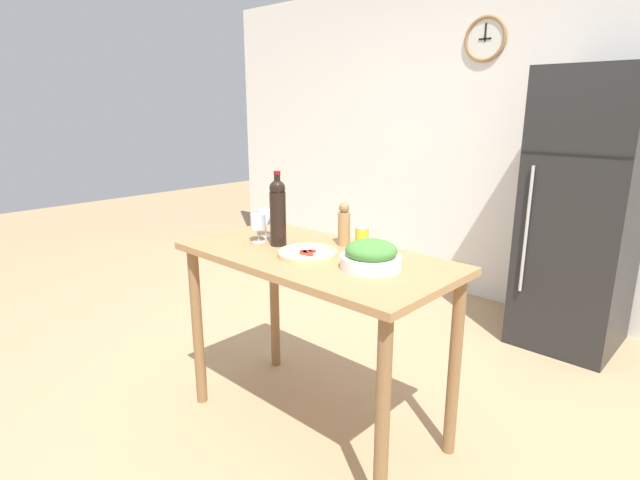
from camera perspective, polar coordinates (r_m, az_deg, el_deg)
ground_plane at (r=2.71m, az=-0.51°, el=-20.24°), size 14.00×14.00×0.00m
wall_back at (r=4.16m, az=21.64°, el=10.38°), size 6.40×0.09×2.60m
refrigerator at (r=3.65m, az=27.79°, el=2.80°), size 0.62×0.70×1.80m
prep_counter at (r=2.35m, az=-0.55°, el=-4.82°), size 1.32×0.67×0.90m
wine_bottle at (r=2.42m, az=-4.84°, el=3.31°), size 0.08×0.08×0.36m
wine_glass_near at (r=2.50m, az=-7.08°, el=1.93°), size 0.08×0.08×0.14m
wine_glass_far at (r=2.61m, az=-6.28°, el=2.52°), size 0.08×0.08×0.14m
pepper_mill at (r=2.43m, az=2.83°, el=1.70°), size 0.06×0.06×0.21m
salad_bowl at (r=2.10m, az=5.85°, el=-1.80°), size 0.26×0.26×0.12m
homemade_pizza at (r=2.27m, az=-1.38°, el=-1.54°), size 0.27×0.27×0.03m
salt_canister at (r=2.39m, az=4.81°, el=0.33°), size 0.07×0.07×0.11m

